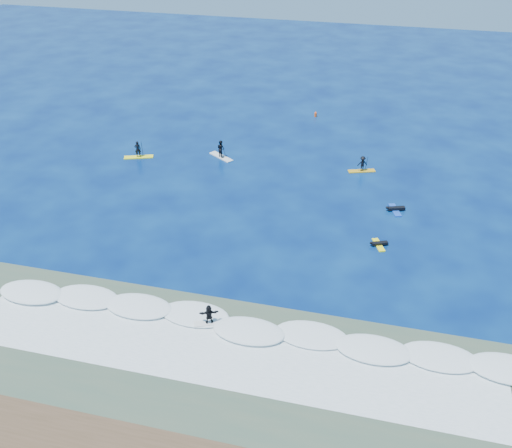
% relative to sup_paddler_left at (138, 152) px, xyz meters
% --- Properties ---
extents(ground, '(160.00, 160.00, 0.00)m').
position_rel_sup_paddler_left_xyz_m(ground, '(17.02, -12.58, -0.66)').
color(ground, '#04154A').
rests_on(ground, ground).
extents(shallow_water, '(90.00, 13.00, 0.01)m').
position_rel_sup_paddler_left_xyz_m(shallow_water, '(17.02, -26.58, -0.66)').
color(shallow_water, '#3B503F').
rests_on(shallow_water, ground).
extents(breaking_wave, '(40.00, 6.00, 0.30)m').
position_rel_sup_paddler_left_xyz_m(breaking_wave, '(17.02, -22.58, -0.66)').
color(breaking_wave, white).
rests_on(breaking_wave, ground).
extents(whitewater, '(34.00, 5.00, 0.02)m').
position_rel_sup_paddler_left_xyz_m(whitewater, '(17.02, -25.58, -0.66)').
color(whitewater, silver).
rests_on(whitewater, ground).
extents(sup_paddler_left, '(3.10, 1.78, 2.12)m').
position_rel_sup_paddler_left_xyz_m(sup_paddler_left, '(0.00, 0.00, 0.00)').
color(sup_paddler_left, '#FFF51B').
rests_on(sup_paddler_left, ground).
extents(sup_paddler_center, '(3.02, 2.40, 2.19)m').
position_rel_sup_paddler_left_xyz_m(sup_paddler_center, '(8.41, 2.15, 0.16)').
color(sup_paddler_center, silver).
rests_on(sup_paddler_center, ground).
extents(sup_paddler_right, '(2.77, 1.55, 1.89)m').
position_rel_sup_paddler_left_xyz_m(sup_paddler_right, '(23.06, 2.38, 0.08)').
color(sup_paddler_right, gold).
rests_on(sup_paddler_right, ground).
extents(prone_paddler_near, '(1.47, 1.95, 0.40)m').
position_rel_sup_paddler_left_xyz_m(prone_paddler_near, '(25.58, -10.68, -0.53)').
color(prone_paddler_near, '#FFFB1B').
rests_on(prone_paddler_near, ground).
extents(prone_paddler_far, '(1.73, 2.28, 0.46)m').
position_rel_sup_paddler_left_xyz_m(prone_paddler_far, '(26.64, -4.70, -0.51)').
color(prone_paddler_far, '#1847B9').
rests_on(prone_paddler_far, ground).
extents(wave_surfer, '(2.14, 1.33, 1.50)m').
position_rel_sup_paddler_left_xyz_m(wave_surfer, '(15.28, -23.00, 0.18)').
color(wave_surfer, silver).
rests_on(wave_surfer, breaking_wave).
extents(marker_buoy, '(0.31, 0.31, 0.75)m').
position_rel_sup_paddler_left_xyz_m(marker_buoy, '(16.24, 16.06, -0.34)').
color(marker_buoy, '#FC5116').
rests_on(marker_buoy, ground).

